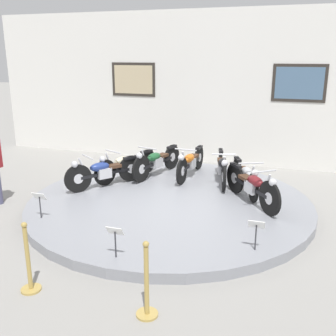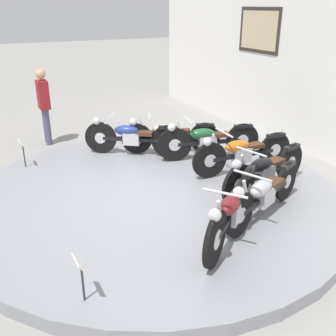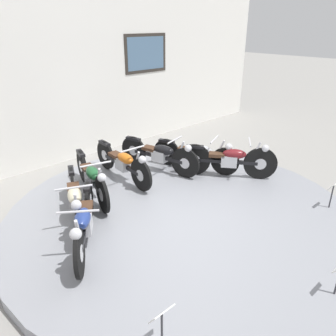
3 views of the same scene
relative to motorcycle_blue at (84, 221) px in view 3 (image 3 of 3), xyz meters
The scene contains 12 objects.
ground_plane 1.80m from the motorcycle_blue, ahead, with size 60.00×60.00×0.00m, color gray.
display_platform 1.77m from the motorcycle_blue, ahead, with size 5.96×5.96×0.18m, color gray.
back_wall 4.30m from the motorcycle_blue, 65.03° to the left, with size 14.00×0.22×4.36m.
motorcycle_blue is the anchor object (origin of this frame).
motorcycle_cream 0.73m from the motorcycle_blue, 71.61° to the left, with size 0.86×1.81×0.78m.
motorcycle_green 1.48m from the motorcycle_blue, 55.04° to the left, with size 0.66×1.95×0.80m.
motorcycle_orange 2.19m from the motorcycle_blue, 39.69° to the left, with size 0.54×1.99×0.80m.
motorcycle_black 2.80m from the motorcycle_blue, 25.63° to the left, with size 0.64×1.95×0.80m.
motorcycle_silver 3.21m from the motorcycle_blue, 12.51° to the left, with size 0.82×1.83×0.78m.
motorcycle_maroon 3.37m from the motorcycle_blue, ahead, with size 1.28×1.64×0.81m.
info_placard_front_left 2.02m from the motorcycle_blue, 98.49° to the right, with size 0.26×0.11×0.51m.
info_placard_front_right 4.18m from the motorcycle_blue, 28.57° to the right, with size 0.26×0.11×0.51m.
Camera 3 is at (-3.50, -3.45, 3.17)m, focal length 35.00 mm.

